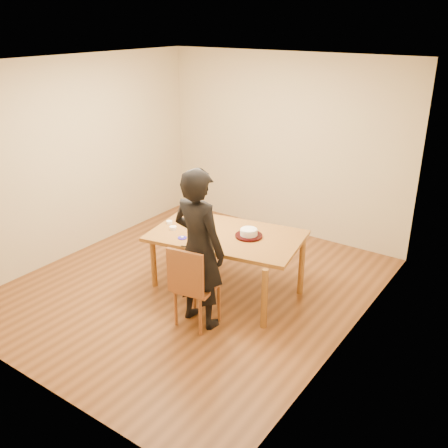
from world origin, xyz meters
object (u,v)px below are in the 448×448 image
Objects in this scene: dining_chair at (197,287)px; person at (199,249)px; dining_table at (226,236)px; cake_plate at (249,236)px; cake at (249,232)px.

person is (0.00, 0.05, 0.44)m from dining_chair.
dining_chair is at bearing -89.74° from dining_table.
dining_table is at bearing -161.50° from cake_plate.
person is (-0.11, -0.82, 0.12)m from cake_plate.
dining_chair is at bearing 94.55° from person.
cake is 0.83m from person.
dining_table is 0.28m from cake.
dining_chair is at bearing -97.22° from cake_plate.
person is (0.15, -0.73, 0.16)m from dining_table.
person is at bearing -97.61° from cake.
dining_chair is 0.92m from cake_plate.
person reaches higher than dining_chair.
dining_table reaches higher than dining_chair.
cake_plate is 1.58× the size of cake.
dining_chair is 0.44m from person.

